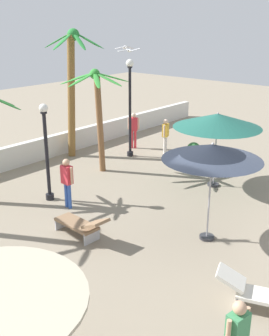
# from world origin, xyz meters

# --- Properties ---
(ground_plane) EXTENTS (56.00, 56.00, 0.00)m
(ground_plane) POSITION_xyz_m (0.00, 0.00, 0.00)
(ground_plane) COLOR gray
(boundary_wall) EXTENTS (25.20, 0.30, 0.95)m
(boundary_wall) POSITION_xyz_m (0.00, 9.85, 0.48)
(boundary_wall) COLOR silver
(boundary_wall) RESTS_ON ground_plane
(patio_umbrella_2) EXTENTS (3.14, 3.14, 2.76)m
(patio_umbrella_2) POSITION_xyz_m (3.40, 2.50, 2.47)
(patio_umbrella_2) COLOR #333338
(patio_umbrella_2) RESTS_ON ground_plane
(patio_umbrella_3) EXTENTS (2.68, 2.68, 2.82)m
(patio_umbrella_3) POSITION_xyz_m (-0.19, 0.60, 2.55)
(patio_umbrella_3) COLOR #333338
(patio_umbrella_3) RESTS_ON ground_plane
(palm_tree_1) EXTENTS (2.64, 2.65, 4.11)m
(palm_tree_1) POSITION_xyz_m (1.73, 6.77, 2.79)
(palm_tree_1) COLOR brown
(palm_tree_1) RESTS_ON ground_plane
(palm_tree_2) EXTENTS (2.68, 2.52, 5.49)m
(palm_tree_2) POSITION_xyz_m (2.64, 9.23, 3.38)
(palm_tree_2) COLOR brown
(palm_tree_2) RESTS_ON ground_plane
(lamp_post_0) EXTENTS (0.33, 0.33, 4.27)m
(lamp_post_0) POSITION_xyz_m (4.10, 7.19, 2.45)
(lamp_post_0) COLOR black
(lamp_post_0) RESTS_ON ground_plane
(lamp_post_1) EXTENTS (0.29, 0.29, 3.31)m
(lamp_post_1) POSITION_xyz_m (-1.34, 6.13, 1.77)
(lamp_post_1) COLOR black
(lamp_post_1) RESTS_ON ground_plane
(lounge_chair_0) EXTENTS (1.16, 1.93, 0.82)m
(lounge_chair_0) POSITION_xyz_m (-2.13, -1.84, 0.40)
(lounge_chair_0) COLOR #B7B7BC
(lounge_chair_0) RESTS_ON ground_plane
(lounge_chair_2) EXTENTS (0.65, 1.87, 0.82)m
(lounge_chair_2) POSITION_xyz_m (-2.44, 3.33, 0.40)
(lounge_chair_2) COLOR #B7B7BC
(lounge_chair_2) RESTS_ON ground_plane
(guest_0) EXTENTS (0.55, 0.30, 1.67)m
(guest_0) POSITION_xyz_m (-4.24, -2.35, 1.01)
(guest_0) COLOR #26262D
(guest_0) RESTS_ON ground_plane
(guest_1) EXTENTS (0.25, 0.56, 1.68)m
(guest_1) POSITION_xyz_m (-1.36, 5.14, 1.02)
(guest_1) COLOR #3359B2
(guest_1) RESTS_ON ground_plane
(guest_2) EXTENTS (0.53, 0.35, 1.60)m
(guest_2) POSITION_xyz_m (5.44, 6.23, 0.96)
(guest_2) COLOR silver
(guest_2) RESTS_ON ground_plane
(guest_3) EXTENTS (0.40, 0.47, 1.71)m
(guest_3) POSITION_xyz_m (5.13, 7.88, 1.04)
(guest_3) COLOR #D8333F
(guest_3) RESTS_ON ground_plane
(seagull_0) EXTENTS (1.29, 0.38, 0.20)m
(seagull_0) POSITION_xyz_m (7.93, 10.90, 4.40)
(seagull_0) COLOR white
(seagull_2) EXTENTS (1.08, 0.46, 0.14)m
(seagull_2) POSITION_xyz_m (4.44, 7.54, 4.58)
(seagull_2) COLOR white
(planter) EXTENTS (0.70, 0.70, 0.85)m
(planter) POSITION_xyz_m (5.30, 4.61, 0.38)
(planter) COLOR brown
(planter) RESTS_ON ground_plane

